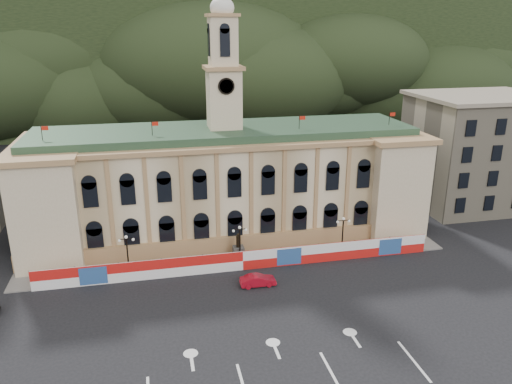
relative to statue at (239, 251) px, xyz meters
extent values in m
plane|color=black|center=(0.00, -18.00, -1.19)|extent=(260.00, 260.00, 0.00)
cube|color=black|center=(0.00, 112.00, 20.81)|extent=(230.00, 70.00, 44.00)
cube|color=#595651|center=(35.00, 92.00, 28.81)|extent=(22.00, 8.00, 14.00)
cube|color=beige|center=(0.00, 10.00, 5.81)|extent=(55.00, 15.00, 14.00)
cube|color=#AC8253|center=(0.00, 2.20, 0.01)|extent=(56.00, 0.80, 2.40)
cube|color=#AC8253|center=(0.00, 10.00, 13.11)|extent=(56.20, 16.20, 0.60)
cube|color=#2D4B33|center=(0.00, 10.00, 13.81)|extent=(53.00, 13.00, 1.20)
cube|color=beige|center=(-23.50, 9.00, 5.81)|extent=(8.00, 17.00, 14.00)
cube|color=beige|center=(23.50, 9.00, 5.81)|extent=(8.00, 17.00, 14.00)
cube|color=beige|center=(0.00, 10.00, 18.41)|extent=(4.40, 4.40, 8.00)
cube|color=#AC8253|center=(0.00, 10.00, 22.61)|extent=(5.20, 5.20, 0.50)
cube|color=beige|center=(0.00, 10.00, 25.91)|extent=(3.60, 3.60, 6.50)
cube|color=#AC8253|center=(0.00, 10.00, 29.31)|extent=(4.20, 4.20, 0.40)
cylinder|color=black|center=(0.00, 7.70, 20.41)|extent=(2.20, 0.20, 2.20)
ellipsoid|color=white|center=(0.00, 10.00, 30.21)|extent=(3.20, 3.20, 2.72)
cube|color=tan|center=(43.00, 13.00, 7.81)|extent=(20.00, 16.00, 18.00)
cube|color=gray|center=(43.00, 13.00, 17.11)|extent=(21.00, 17.00, 0.60)
cube|color=red|center=(0.00, -3.00, 0.06)|extent=(50.00, 0.25, 2.50)
cube|color=#2B5391|center=(-18.00, -3.14, 0.06)|extent=(3.20, 0.05, 2.20)
cube|color=#2B5391|center=(6.00, -3.14, 0.06)|extent=(3.20, 0.05, 2.20)
cube|color=#2B5391|center=(20.00, -3.14, 0.06)|extent=(3.20, 0.05, 2.20)
cube|color=slate|center=(0.00, -0.25, -1.11)|extent=(56.00, 5.50, 0.16)
cube|color=#595651|center=(0.00, 0.00, -0.29)|extent=(1.40, 1.40, 1.80)
cylinder|color=black|center=(0.00, 0.00, 1.41)|extent=(0.60, 0.60, 1.60)
sphere|color=black|center=(0.00, 0.00, 2.31)|extent=(0.44, 0.44, 0.44)
cylinder|color=black|center=(-14.00, -1.00, -1.04)|extent=(0.44, 0.44, 0.30)
cylinder|color=black|center=(-14.00, -1.00, 1.21)|extent=(0.18, 0.18, 4.80)
cube|color=black|center=(-14.00, -1.00, 3.51)|extent=(1.60, 0.08, 0.08)
sphere|color=silver|center=(-14.80, -1.00, 3.36)|extent=(0.36, 0.36, 0.36)
sphere|color=silver|center=(-13.20, -1.00, 3.36)|extent=(0.36, 0.36, 0.36)
sphere|color=silver|center=(-14.00, -1.00, 3.76)|extent=(0.40, 0.40, 0.40)
cylinder|color=black|center=(0.00, -1.00, -1.04)|extent=(0.44, 0.44, 0.30)
cylinder|color=black|center=(0.00, -1.00, 1.21)|extent=(0.18, 0.18, 4.80)
cube|color=black|center=(0.00, -1.00, 3.51)|extent=(1.60, 0.08, 0.08)
sphere|color=silver|center=(-0.80, -1.00, 3.36)|extent=(0.36, 0.36, 0.36)
sphere|color=silver|center=(0.80, -1.00, 3.36)|extent=(0.36, 0.36, 0.36)
sphere|color=silver|center=(0.00, -1.00, 3.76)|extent=(0.40, 0.40, 0.40)
cylinder|color=black|center=(14.00, -1.00, -1.04)|extent=(0.44, 0.44, 0.30)
cylinder|color=black|center=(14.00, -1.00, 1.21)|extent=(0.18, 0.18, 4.80)
cube|color=black|center=(14.00, -1.00, 3.51)|extent=(1.60, 0.08, 0.08)
sphere|color=silver|center=(13.20, -1.00, 3.36)|extent=(0.36, 0.36, 0.36)
sphere|color=silver|center=(14.80, -1.00, 3.36)|extent=(0.36, 0.36, 0.36)
sphere|color=silver|center=(14.00, -1.00, 3.76)|extent=(0.40, 0.40, 0.40)
imported|color=#A80C1B|center=(0.98, -7.34, -0.48)|extent=(1.56, 4.29, 1.40)
camera|label=1|loc=(-10.40, -58.48, 28.31)|focal=35.00mm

